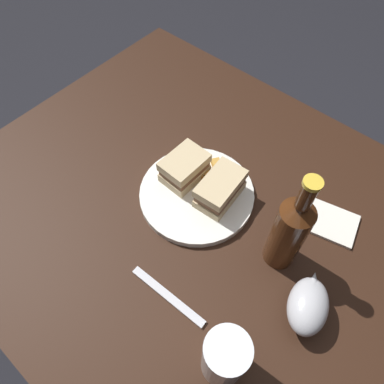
{
  "coord_description": "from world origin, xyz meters",
  "views": [
    {
      "loc": [
        -0.3,
        0.33,
        1.48
      ],
      "look_at": [
        -0.0,
        -0.01,
        0.79
      ],
      "focal_mm": 33.86,
      "sensor_mm": 36.0,
      "label": 1
    }
  ],
  "objects_px": {
    "sandwich_half_left": "(220,189)",
    "fork": "(168,296)",
    "sandwich_half_right": "(185,168)",
    "napkin": "(331,223)",
    "cider_bottle": "(289,231)",
    "gravy_boat": "(308,305)",
    "pint_glass": "(224,358)",
    "plate": "(197,194)"
  },
  "relations": [
    {
      "from": "sandwich_half_left",
      "to": "fork",
      "type": "xyz_separation_m",
      "value": [
        -0.06,
        0.24,
        -0.05
      ]
    },
    {
      "from": "sandwich_half_right",
      "to": "napkin",
      "type": "relative_size",
      "value": 0.97
    },
    {
      "from": "sandwich_half_right",
      "to": "cider_bottle",
      "type": "height_order",
      "value": "cider_bottle"
    },
    {
      "from": "sandwich_half_left",
      "to": "gravy_boat",
      "type": "distance_m",
      "value": 0.3
    },
    {
      "from": "sandwich_half_right",
      "to": "pint_glass",
      "type": "relative_size",
      "value": 0.75
    },
    {
      "from": "napkin",
      "to": "gravy_boat",
      "type": "bearing_deg",
      "value": 104.16
    },
    {
      "from": "sandwich_half_right",
      "to": "fork",
      "type": "xyz_separation_m",
      "value": [
        -0.16,
        0.24,
        -0.05
      ]
    },
    {
      "from": "sandwich_half_left",
      "to": "fork",
      "type": "height_order",
      "value": "sandwich_half_left"
    },
    {
      "from": "gravy_boat",
      "to": "fork",
      "type": "bearing_deg",
      "value": 34.14
    },
    {
      "from": "pint_glass",
      "to": "gravy_boat",
      "type": "xyz_separation_m",
      "value": [
        -0.06,
        -0.18,
        -0.02
      ]
    },
    {
      "from": "plate",
      "to": "fork",
      "type": "xyz_separation_m",
      "value": [
        -0.11,
        0.22,
        -0.01
      ]
    },
    {
      "from": "sandwich_half_right",
      "to": "pint_glass",
      "type": "bearing_deg",
      "value": 140.6
    },
    {
      "from": "napkin",
      "to": "plate",
      "type": "bearing_deg",
      "value": 26.84
    },
    {
      "from": "pint_glass",
      "to": "sandwich_half_left",
      "type": "bearing_deg",
      "value": -50.78
    },
    {
      "from": "sandwich_half_left",
      "to": "gravy_boat",
      "type": "xyz_separation_m",
      "value": [
        -0.28,
        0.1,
        -0.0
      ]
    },
    {
      "from": "cider_bottle",
      "to": "fork",
      "type": "xyz_separation_m",
      "value": [
        0.12,
        0.22,
        -0.11
      ]
    },
    {
      "from": "fork",
      "to": "sandwich_half_left",
      "type": "bearing_deg",
      "value": 102.45
    },
    {
      "from": "pint_glass",
      "to": "sandwich_half_right",
      "type": "bearing_deg",
      "value": -39.4
    },
    {
      "from": "plate",
      "to": "fork",
      "type": "relative_size",
      "value": 1.49
    },
    {
      "from": "plate",
      "to": "fork",
      "type": "height_order",
      "value": "plate"
    },
    {
      "from": "sandwich_half_right",
      "to": "gravy_boat",
      "type": "bearing_deg",
      "value": 167.02
    },
    {
      "from": "sandwich_half_right",
      "to": "cider_bottle",
      "type": "distance_m",
      "value": 0.29
    },
    {
      "from": "sandwich_half_left",
      "to": "gravy_boat",
      "type": "bearing_deg",
      "value": 161.19
    },
    {
      "from": "plate",
      "to": "sandwich_half_right",
      "type": "bearing_deg",
      "value": -17.1
    },
    {
      "from": "cider_bottle",
      "to": "napkin",
      "type": "distance_m",
      "value": 0.18
    },
    {
      "from": "plate",
      "to": "pint_glass",
      "type": "height_order",
      "value": "pint_glass"
    },
    {
      "from": "plate",
      "to": "sandwich_half_left",
      "type": "height_order",
      "value": "sandwich_half_left"
    },
    {
      "from": "sandwich_half_right",
      "to": "napkin",
      "type": "bearing_deg",
      "value": -159.23
    },
    {
      "from": "cider_bottle",
      "to": "napkin",
      "type": "height_order",
      "value": "cider_bottle"
    },
    {
      "from": "napkin",
      "to": "fork",
      "type": "bearing_deg",
      "value": 65.39
    },
    {
      "from": "sandwich_half_right",
      "to": "fork",
      "type": "height_order",
      "value": "sandwich_half_right"
    },
    {
      "from": "sandwich_half_left",
      "to": "fork",
      "type": "relative_size",
      "value": 0.68
    },
    {
      "from": "sandwich_half_left",
      "to": "pint_glass",
      "type": "xyz_separation_m",
      "value": [
        -0.22,
        0.27,
        0.02
      ]
    },
    {
      "from": "pint_glass",
      "to": "fork",
      "type": "bearing_deg",
      "value": -9.71
    },
    {
      "from": "plate",
      "to": "gravy_boat",
      "type": "xyz_separation_m",
      "value": [
        -0.33,
        0.07,
        0.04
      ]
    },
    {
      "from": "pint_glass",
      "to": "cider_bottle",
      "type": "bearing_deg",
      "value": -80.65
    },
    {
      "from": "plate",
      "to": "sandwich_half_right",
      "type": "height_order",
      "value": "sandwich_half_right"
    },
    {
      "from": "gravy_boat",
      "to": "cider_bottle",
      "type": "height_order",
      "value": "cider_bottle"
    },
    {
      "from": "napkin",
      "to": "sandwich_half_right",
      "type": "bearing_deg",
      "value": 20.77
    },
    {
      "from": "sandwich_half_left",
      "to": "sandwich_half_right",
      "type": "height_order",
      "value": "sandwich_half_right"
    },
    {
      "from": "cider_bottle",
      "to": "fork",
      "type": "bearing_deg",
      "value": 61.88
    },
    {
      "from": "sandwich_half_right",
      "to": "plate",
      "type": "bearing_deg",
      "value": 162.9
    }
  ]
}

